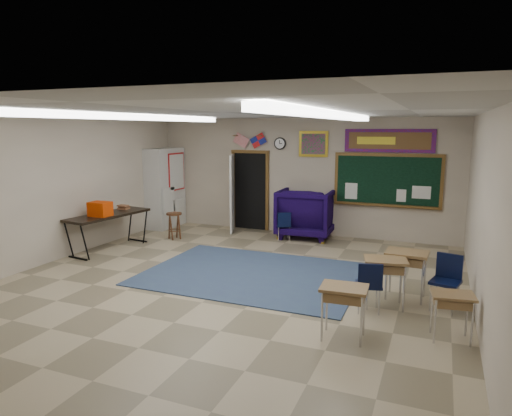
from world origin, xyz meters
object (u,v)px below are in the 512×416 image
at_px(student_desk_front_left, 385,280).
at_px(student_desk_front_right, 406,272).
at_px(wingback_armchair, 306,213).
at_px(wooden_stool, 174,226).
at_px(folding_table, 109,230).

relative_size(student_desk_front_left, student_desk_front_right, 0.97).
height_order(wingback_armchair, wooden_stool, wingback_armchair).
bearing_deg(student_desk_front_left, wingback_armchair, 108.90).
bearing_deg(folding_table, student_desk_front_left, -2.68).
distance_m(student_desk_front_left, folding_table, 6.32).
bearing_deg(wingback_armchair, student_desk_front_right, 124.66).
relative_size(wingback_armchair, student_desk_front_left, 1.79).
distance_m(student_desk_front_right, folding_table, 6.53).
bearing_deg(student_desk_front_right, wooden_stool, 163.31).
distance_m(wingback_armchair, student_desk_front_left, 4.70).
distance_m(wingback_armchair, folding_table, 4.81).
distance_m(wingback_armchair, student_desk_front_right, 4.45).
bearing_deg(folding_table, student_desk_front_right, 1.91).
distance_m(student_desk_front_left, wooden_stool, 5.97).
xyz_separation_m(student_desk_front_left, wooden_stool, (-5.40, 2.54, -0.08)).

